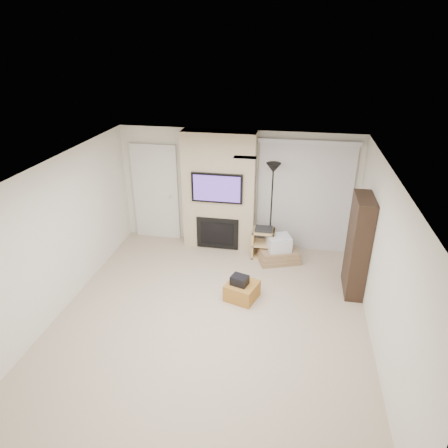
% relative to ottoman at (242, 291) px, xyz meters
% --- Properties ---
extents(floor, '(5.00, 5.50, 0.00)m').
position_rel_ottoman_xyz_m(floor, '(-0.42, -0.65, -0.15)').
color(floor, '#C2AA8F').
rests_on(floor, ground).
extents(ceiling, '(5.00, 5.50, 0.00)m').
position_rel_ottoman_xyz_m(ceiling, '(-0.42, -0.65, 2.35)').
color(ceiling, white).
rests_on(ceiling, wall_back).
extents(wall_back, '(5.00, 0.00, 2.50)m').
position_rel_ottoman_xyz_m(wall_back, '(-0.42, 2.10, 1.10)').
color(wall_back, silver).
rests_on(wall_back, ground).
extents(wall_front, '(5.00, 0.00, 2.50)m').
position_rel_ottoman_xyz_m(wall_front, '(-0.42, -3.40, 1.10)').
color(wall_front, silver).
rests_on(wall_front, ground).
extents(wall_left, '(0.00, 5.50, 2.50)m').
position_rel_ottoman_xyz_m(wall_left, '(-2.92, -0.65, 1.10)').
color(wall_left, silver).
rests_on(wall_left, ground).
extents(wall_right, '(0.00, 5.50, 2.50)m').
position_rel_ottoman_xyz_m(wall_right, '(2.08, -0.65, 1.10)').
color(wall_right, silver).
rests_on(wall_right, ground).
extents(hvac_vent, '(0.35, 0.18, 0.01)m').
position_rel_ottoman_xyz_m(hvac_vent, '(-0.02, 0.15, 2.35)').
color(hvac_vent, silver).
rests_on(hvac_vent, ceiling).
extents(ottoman, '(0.63, 0.63, 0.30)m').
position_rel_ottoman_xyz_m(ottoman, '(0.00, 0.00, 0.00)').
color(ottoman, '#A16B29').
rests_on(ottoman, floor).
extents(black_bag, '(0.33, 0.30, 0.16)m').
position_rel_ottoman_xyz_m(black_bag, '(-0.04, -0.03, 0.23)').
color(black_bag, black).
rests_on(black_bag, ottoman).
extents(fireplace_wall, '(1.50, 0.47, 2.50)m').
position_rel_ottoman_xyz_m(fireplace_wall, '(-0.77, 1.89, 1.09)').
color(fireplace_wall, '#C5B18B').
rests_on(fireplace_wall, floor).
extents(entry_door, '(1.02, 0.11, 2.14)m').
position_rel_ottoman_xyz_m(entry_door, '(-2.22, 2.06, 0.90)').
color(entry_door, silver).
rests_on(entry_door, floor).
extents(vertical_blinds, '(1.98, 0.10, 2.37)m').
position_rel_ottoman_xyz_m(vertical_blinds, '(0.98, 2.05, 1.12)').
color(vertical_blinds, silver).
rests_on(vertical_blinds, floor).
extents(floor_lamp, '(0.29, 0.29, 1.97)m').
position_rel_ottoman_xyz_m(floor_lamp, '(0.34, 1.69, 1.40)').
color(floor_lamp, black).
rests_on(floor_lamp, floor).
extents(av_stand, '(0.45, 0.38, 0.66)m').
position_rel_ottoman_xyz_m(av_stand, '(0.22, 1.54, 0.20)').
color(av_stand, '#D9B171').
rests_on(av_stand, floor).
extents(box_stack, '(0.97, 0.85, 0.54)m').
position_rel_ottoman_xyz_m(box_stack, '(0.54, 1.45, 0.06)').
color(box_stack, '#997751').
rests_on(box_stack, floor).
extents(bookshelf, '(0.30, 0.80, 1.80)m').
position_rel_ottoman_xyz_m(bookshelf, '(1.92, 0.61, 0.75)').
color(bookshelf, black).
rests_on(bookshelf, floor).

